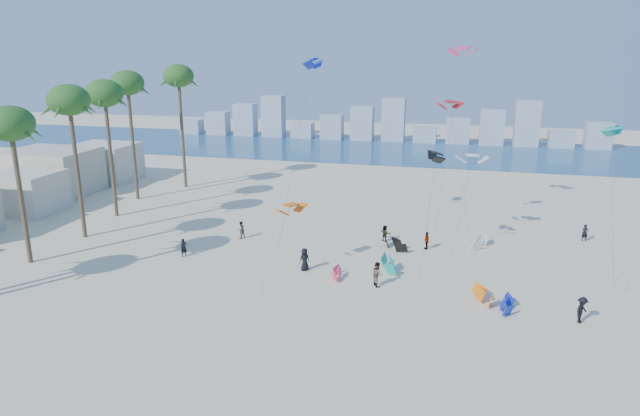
# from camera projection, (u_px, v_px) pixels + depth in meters

# --- Properties ---
(ground) EXTENTS (220.00, 220.00, 0.00)m
(ground) POSITION_uv_depth(u_px,v_px,m) (210.00, 344.00, 34.26)
(ground) COLOR beige
(ground) RESTS_ON ground
(ocean) EXTENTS (220.00, 220.00, 0.00)m
(ocean) POSITION_uv_depth(u_px,v_px,m) (378.00, 149.00, 101.45)
(ocean) COLOR navy
(ocean) RESTS_ON ground
(kitesurfer_near) EXTENTS (0.66, 0.71, 1.64)m
(kitesurfer_near) POSITION_uv_depth(u_px,v_px,m) (184.00, 248.00, 48.57)
(kitesurfer_near) COLOR black
(kitesurfer_near) RESTS_ON ground
(kitesurfer_mid) EXTENTS (1.09, 1.17, 1.91)m
(kitesurfer_mid) POSITION_uv_depth(u_px,v_px,m) (377.00, 274.00, 42.51)
(kitesurfer_mid) COLOR gray
(kitesurfer_mid) RESTS_ON ground
(kitesurfers_far) EXTENTS (32.57, 18.65, 1.88)m
(kitesurfers_far) POSITION_uv_depth(u_px,v_px,m) (405.00, 255.00, 46.77)
(kitesurfers_far) COLOR black
(kitesurfers_far) RESTS_ON ground
(grounded_kites) EXTENTS (13.25, 16.26, 1.00)m
(grounded_kites) POSITION_uv_depth(u_px,v_px,m) (434.00, 265.00, 45.66)
(grounded_kites) COLOR #F3366A
(grounded_kites) RESTS_ON ground
(flying_kites) EXTENTS (31.97, 22.60, 18.18)m
(flying_kites) POSITION_uv_depth(u_px,v_px,m) (454.00, 129.00, 47.71)
(flying_kites) COLOR orange
(flying_kites) RESTS_ON ground
(palm_row) EXTENTS (9.04, 44.80, 15.70)m
(palm_row) POSITION_uv_depth(u_px,v_px,m) (62.00, 103.00, 50.83)
(palm_row) COLOR brown
(palm_row) RESTS_ON ground
(beachfront_buildings) EXTENTS (11.50, 43.00, 6.00)m
(beachfront_buildings) POSITION_uv_depth(u_px,v_px,m) (5.00, 190.00, 60.80)
(beachfront_buildings) COLOR beige
(beachfront_buildings) RESTS_ON ground
(distant_skyline) EXTENTS (85.00, 3.00, 8.40)m
(distant_skyline) POSITION_uv_depth(u_px,v_px,m) (380.00, 125.00, 110.21)
(distant_skyline) COLOR #9EADBF
(distant_skyline) RESTS_ON ground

